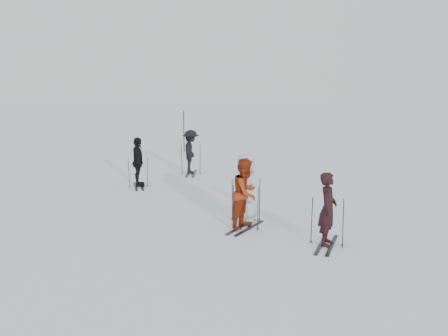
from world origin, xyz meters
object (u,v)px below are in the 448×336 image
skier_uphill_left (138,163)px  skier_uphill_far (191,152)px  skier_grey (246,188)px  piste_marker (184,131)px  skier_red (246,194)px  skier_near_dark (328,210)px

skier_uphill_left → skier_uphill_far: 3.16m
skier_grey → skier_uphill_left: bearing=45.0°
skier_uphill_far → piste_marker: bearing=8.5°
skier_red → skier_uphill_far: bearing=44.5°
skier_near_dark → skier_grey: bearing=61.7°
skier_red → skier_grey: 0.70m
skier_uphill_left → skier_uphill_far: bearing=-47.4°
skier_red → skier_near_dark: bearing=-96.2°
skier_grey → piste_marker: 13.76m
skier_near_dark → skier_uphill_far: size_ratio=0.97×
skier_near_dark → skier_grey: (-2.16, 1.87, 0.07)m
skier_grey → piste_marker: piste_marker is taller
skier_uphill_left → skier_uphill_far: skier_uphill_far is taller
skier_near_dark → skier_red: size_ratio=0.94×
skier_near_dark → skier_red: 2.42m
skier_uphill_far → piste_marker: size_ratio=0.82×
skier_red → skier_grey: bearing=26.9°
skier_grey → piste_marker: bearing=16.6°
skier_grey → skier_uphill_far: skier_grey is taller
skier_near_dark → skier_uphill_far: (-5.10, 8.68, 0.03)m
skier_uphill_left → skier_red: bearing=-156.2°
skier_near_dark → skier_grey: 2.86m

